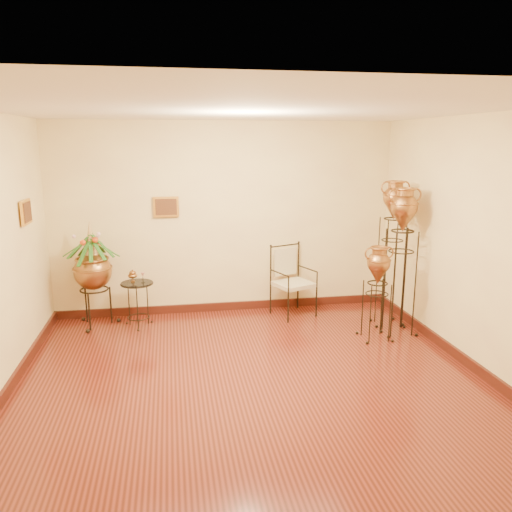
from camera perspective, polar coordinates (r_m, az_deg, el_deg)
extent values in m
plane|color=maroon|center=(5.40, -0.28, -14.65)|extent=(5.00, 5.00, 0.00)
cube|color=#40150E|center=(7.65, -3.37, -5.74)|extent=(5.00, 0.04, 0.12)
cube|color=#40150E|center=(5.58, -27.20, -14.56)|extent=(0.04, 5.00, 0.12)
cube|color=#40150E|center=(6.24, 23.26, -11.22)|extent=(0.04, 5.00, 0.12)
cube|color=gold|center=(7.24, -10.24, 5.55)|extent=(0.36, 0.03, 0.29)
cube|color=gold|center=(6.45, -24.80, 4.58)|extent=(0.03, 0.36, 0.29)
cube|color=beige|center=(7.32, 4.31, -3.23)|extent=(0.63, 0.61, 0.06)
cube|color=beige|center=(7.25, 4.35, -1.00)|extent=(0.37, 0.17, 0.40)
cylinder|color=black|center=(7.01, -13.47, -3.02)|extent=(0.43, 0.43, 0.01)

